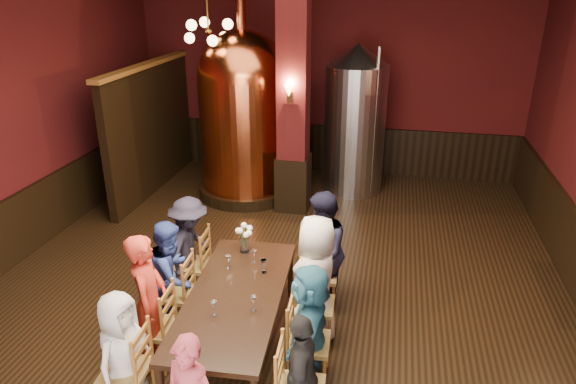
% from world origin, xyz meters
% --- Properties ---
extents(room, '(10.00, 10.02, 4.50)m').
position_xyz_m(room, '(0.00, 0.00, 2.25)').
color(room, black).
rests_on(room, ground).
extents(wainscot_back, '(7.90, 0.08, 1.00)m').
position_xyz_m(wainscot_back, '(0.00, 4.96, 0.50)').
color(wainscot_back, black).
rests_on(wainscot_back, ground).
extents(wainscot_left, '(0.08, 9.90, 1.00)m').
position_xyz_m(wainscot_left, '(-3.96, 0.00, 0.50)').
color(wainscot_left, black).
rests_on(wainscot_left, ground).
extents(column, '(0.58, 0.58, 4.50)m').
position_xyz_m(column, '(-0.30, 2.80, 2.25)').
color(column, '#460F0F').
rests_on(column, ground).
extents(partition, '(0.22, 3.50, 2.40)m').
position_xyz_m(partition, '(-3.20, 3.20, 1.20)').
color(partition, black).
rests_on(partition, ground).
extents(pendant_cluster, '(0.90, 0.90, 1.70)m').
position_xyz_m(pendant_cluster, '(-1.80, 2.90, 3.10)').
color(pendant_cluster, '#A57226').
rests_on(pendant_cluster, room).
extents(sconce_column, '(0.20, 0.20, 0.36)m').
position_xyz_m(sconce_column, '(-0.30, 2.50, 2.20)').
color(sconce_column, black).
rests_on(sconce_column, column).
extents(dining_table, '(1.14, 2.46, 0.75)m').
position_xyz_m(dining_table, '(-0.14, -1.19, 0.69)').
color(dining_table, black).
rests_on(dining_table, ground).
extents(chair_0, '(0.49, 0.49, 0.92)m').
position_xyz_m(chair_0, '(-0.93, -2.24, 0.46)').
color(chair_0, brown).
rests_on(chair_0, ground).
extents(person_0, '(0.53, 0.71, 1.31)m').
position_xyz_m(person_0, '(-0.93, -2.24, 0.66)').
color(person_0, silver).
rests_on(person_0, ground).
extents(chair_1, '(0.49, 0.49, 0.92)m').
position_xyz_m(chair_1, '(-0.97, -1.57, 0.46)').
color(chair_1, brown).
rests_on(chair_1, ground).
extents(person_1, '(0.49, 0.64, 1.57)m').
position_xyz_m(person_1, '(-0.97, -1.57, 0.78)').
color(person_1, '#B32D1E').
rests_on(person_1, ground).
extents(chair_2, '(0.49, 0.49, 0.92)m').
position_xyz_m(chair_2, '(-1.01, -0.91, 0.46)').
color(chair_2, brown).
rests_on(chair_2, ground).
extents(person_2, '(0.37, 0.69, 1.40)m').
position_xyz_m(person_2, '(-1.01, -0.91, 0.70)').
color(person_2, navy).
rests_on(person_2, ground).
extents(chair_3, '(0.49, 0.49, 0.92)m').
position_xyz_m(chair_3, '(-1.05, -0.24, 0.46)').
color(chair_3, brown).
rests_on(chair_3, ground).
extents(person_3, '(0.54, 0.92, 1.40)m').
position_xyz_m(person_3, '(-1.05, -0.24, 0.70)').
color(person_3, black).
rests_on(person_3, ground).
extents(person_4, '(0.34, 0.76, 1.27)m').
position_xyz_m(person_4, '(0.77, -2.14, 0.64)').
color(person_4, black).
rests_on(person_4, ground).
extents(chair_5, '(0.49, 0.49, 0.92)m').
position_xyz_m(chair_5, '(0.73, -1.47, 0.46)').
color(chair_5, brown).
rests_on(chair_5, ground).
extents(person_5, '(0.56, 1.30, 1.36)m').
position_xyz_m(person_5, '(0.73, -1.47, 0.68)').
color(person_5, teal).
rests_on(person_5, ground).
extents(chair_6, '(0.49, 0.49, 0.92)m').
position_xyz_m(chair_6, '(0.69, -0.81, 0.46)').
color(chair_6, brown).
rests_on(chair_6, ground).
extents(person_6, '(0.66, 0.86, 1.57)m').
position_xyz_m(person_6, '(0.69, -0.81, 0.78)').
color(person_6, silver).
rests_on(person_6, ground).
extents(chair_7, '(0.49, 0.49, 0.92)m').
position_xyz_m(chair_7, '(0.65, -0.14, 0.46)').
color(chair_7, brown).
rests_on(chair_7, ground).
extents(person_7, '(0.45, 0.80, 1.57)m').
position_xyz_m(person_7, '(0.65, -0.14, 0.78)').
color(person_7, black).
rests_on(person_7, ground).
extents(copper_kettle, '(2.15, 2.15, 4.42)m').
position_xyz_m(copper_kettle, '(-1.33, 3.29, 1.61)').
color(copper_kettle, black).
rests_on(copper_kettle, ground).
extents(steel_vessel, '(1.47, 1.47, 2.84)m').
position_xyz_m(steel_vessel, '(0.67, 3.97, 1.42)').
color(steel_vessel, '#B2B2B7').
rests_on(steel_vessel, ground).
extents(rose_vase, '(0.22, 0.22, 0.38)m').
position_xyz_m(rose_vase, '(-0.31, -0.28, 1.00)').
color(rose_vase, white).
rests_on(rose_vase, dining_table).
extents(wine_glass_0, '(0.07, 0.07, 0.17)m').
position_xyz_m(wine_glass_0, '(0.05, -0.70, 0.83)').
color(wine_glass_0, white).
rests_on(wine_glass_0, dining_table).
extents(wine_glass_1, '(0.07, 0.07, 0.17)m').
position_xyz_m(wine_glass_1, '(0.06, -0.71, 0.83)').
color(wine_glass_1, white).
rests_on(wine_glass_1, dining_table).
extents(wine_glass_2, '(0.07, 0.07, 0.17)m').
position_xyz_m(wine_glass_2, '(-0.12, -0.51, 0.83)').
color(wine_glass_2, white).
rests_on(wine_glass_2, dining_table).
extents(wine_glass_3, '(0.07, 0.07, 0.17)m').
position_xyz_m(wine_glass_3, '(-0.38, -0.70, 0.83)').
color(wine_glass_3, white).
rests_on(wine_glass_3, dining_table).
extents(wine_glass_4, '(0.07, 0.07, 0.17)m').
position_xyz_m(wine_glass_4, '(0.13, -1.44, 0.83)').
color(wine_glass_4, white).
rests_on(wine_glass_4, dining_table).
extents(wine_glass_5, '(0.07, 0.07, 0.17)m').
position_xyz_m(wine_glass_5, '(-0.23, -1.61, 0.83)').
color(wine_glass_5, white).
rests_on(wine_glass_5, dining_table).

